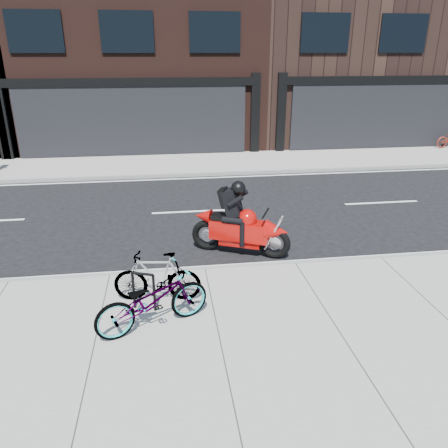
{
  "coord_description": "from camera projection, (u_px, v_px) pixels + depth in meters",
  "views": [
    {
      "loc": [
        -0.74,
        -10.29,
        4.48
      ],
      "look_at": [
        0.49,
        -1.37,
        0.9
      ],
      "focal_mm": 35.0,
      "sensor_mm": 36.0,
      "label": 1
    }
  ],
  "objects": [
    {
      "name": "motorcycle",
      "position": [
        244.0,
        226.0,
        10.08
      ],
      "size": [
        2.24,
        1.32,
        1.78
      ],
      "rotation": [
        0.0,
        0.0,
        -0.43
      ],
      "color": "black",
      "rests_on": "ground"
    },
    {
      "name": "sidewalk_near",
      "position": [
        224.0,
        364.0,
        6.6
      ],
      "size": [
        60.0,
        6.0,
        0.13
      ],
      "primitive_type": "cube",
      "color": "gray",
      "rests_on": "ground"
    },
    {
      "name": "sidewalk_far",
      "position": [
        183.0,
        164.0,
        18.34
      ],
      "size": [
        60.0,
        3.5,
        0.13
      ],
      "primitive_type": "cube",
      "color": "gray",
      "rests_on": "ground"
    },
    {
      "name": "building_mideast",
      "position": [
        358.0,
        16.0,
        23.54
      ],
      "size": [
        12.0,
        10.0,
        12.5
      ],
      "primitive_type": "cube",
      "color": "black",
      "rests_on": "ground"
    },
    {
      "name": "bike_rack",
      "position": [
        144.0,
        288.0,
        7.74
      ],
      "size": [
        0.42,
        0.19,
        0.74
      ],
      "rotation": [
        0.0,
        0.0,
        -0.37
      ],
      "color": "black",
      "rests_on": "sidewalk_near"
    },
    {
      "name": "bicycle_front",
      "position": [
        152.0,
        300.0,
        7.2
      ],
      "size": [
        2.09,
        1.39,
        1.04
      ],
      "primitive_type": "imported",
      "rotation": [
        0.0,
        0.0,
        1.96
      ],
      "color": "gray",
      "rests_on": "sidewalk_near"
    },
    {
      "name": "bicycle_rear",
      "position": [
        157.0,
        277.0,
        8.01
      ],
      "size": [
        1.66,
        0.66,
        0.97
      ],
      "primitive_type": "imported",
      "rotation": [
        0.0,
        0.0,
        4.58
      ],
      "color": "gray",
      "rests_on": "sidewalk_near"
    },
    {
      "name": "ground",
      "position": [
        198.0,
        238.0,
        11.22
      ],
      "size": [
        120.0,
        120.0,
        0.0
      ],
      "primitive_type": "plane",
      "color": "black",
      "rests_on": "ground"
    }
  ]
}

